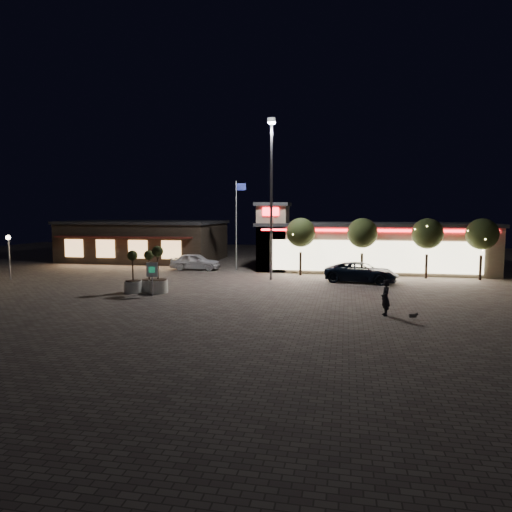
% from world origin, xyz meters
% --- Properties ---
extents(ground, '(90.00, 90.00, 0.00)m').
position_xyz_m(ground, '(0.00, 0.00, 0.00)').
color(ground, '#71665B').
rests_on(ground, ground).
extents(retail_building, '(20.40, 8.40, 6.10)m').
position_xyz_m(retail_building, '(9.51, 15.82, 2.21)').
color(retail_building, tan).
rests_on(retail_building, ground).
extents(restaurant_building, '(16.40, 11.00, 4.30)m').
position_xyz_m(restaurant_building, '(-14.00, 19.97, 2.16)').
color(restaurant_building, '#382D23').
rests_on(restaurant_building, ground).
extents(floodlight_pole, '(0.60, 0.40, 12.38)m').
position_xyz_m(floodlight_pole, '(2.00, 8.00, 7.02)').
color(floodlight_pole, gray).
rests_on(floodlight_pole, ground).
extents(flagpole, '(0.95, 0.10, 8.00)m').
position_xyz_m(flagpole, '(-1.90, 13.00, 4.74)').
color(flagpole, white).
rests_on(flagpole, ground).
extents(lamp_post_west, '(0.36, 0.36, 3.48)m').
position_xyz_m(lamp_post_west, '(-18.00, 4.00, 2.46)').
color(lamp_post_west, gray).
rests_on(lamp_post_west, ground).
extents(string_tree_a, '(2.42, 2.42, 4.79)m').
position_xyz_m(string_tree_a, '(4.00, 11.00, 3.56)').
color(string_tree_a, '#332319').
rests_on(string_tree_a, ground).
extents(string_tree_b, '(2.42, 2.42, 4.79)m').
position_xyz_m(string_tree_b, '(9.00, 11.00, 3.56)').
color(string_tree_b, '#332319').
rests_on(string_tree_b, ground).
extents(string_tree_c, '(2.42, 2.42, 4.79)m').
position_xyz_m(string_tree_c, '(14.00, 11.00, 3.56)').
color(string_tree_c, '#332319').
rests_on(string_tree_c, ground).
extents(string_tree_d, '(2.42, 2.42, 4.79)m').
position_xyz_m(string_tree_d, '(18.00, 11.00, 3.56)').
color(string_tree_d, '#332319').
rests_on(string_tree_d, ground).
extents(pickup_truck, '(5.76, 3.42, 1.50)m').
position_xyz_m(pickup_truck, '(8.88, 8.00, 0.75)').
color(pickup_truck, black).
rests_on(pickup_truck, ground).
extents(white_sedan, '(4.61, 2.10, 1.53)m').
position_xyz_m(white_sedan, '(-5.78, 12.67, 0.77)').
color(white_sedan, white).
rests_on(white_sedan, ground).
extents(pedestrian, '(0.57, 0.75, 1.85)m').
position_xyz_m(pedestrian, '(9.73, -3.15, 0.92)').
color(pedestrian, black).
rests_on(pedestrian, ground).
extents(dog, '(0.45, 0.23, 0.24)m').
position_xyz_m(dog, '(11.03, -3.85, 0.24)').
color(dog, '#59514C').
rests_on(dog, ground).
extents(planter_left, '(1.11, 1.11, 2.73)m').
position_xyz_m(planter_left, '(-5.16, 1.34, 0.84)').
color(planter_left, silver).
rests_on(planter_left, ground).
extents(planter_mid, '(1.13, 1.13, 2.78)m').
position_xyz_m(planter_mid, '(-5.93, 0.52, 0.86)').
color(planter_mid, silver).
rests_on(planter_mid, ground).
extents(planter_right, '(1.26, 1.26, 3.09)m').
position_xyz_m(planter_right, '(-4.29, 0.79, 0.95)').
color(planter_right, silver).
rests_on(planter_right, ground).
extents(valet_sign, '(0.70, 0.21, 2.12)m').
position_xyz_m(valet_sign, '(-4.22, -0.29, 1.48)').
color(valet_sign, gray).
rests_on(valet_sign, ground).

